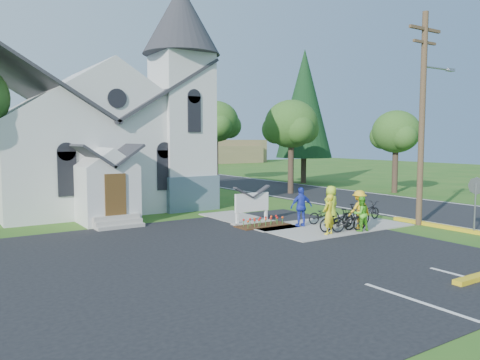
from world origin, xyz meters
TOP-DOWN VIEW (x-y plane):
  - ground at (0.00, 0.00)m, footprint 120.00×120.00m
  - parking_lot at (-7.00, -2.00)m, footprint 20.00×16.00m
  - road at (10.00, 15.00)m, footprint 8.00×90.00m
  - sidewalk at (1.50, 0.50)m, footprint 7.00×4.00m
  - church at (-5.48, 12.48)m, footprint 12.35×12.00m
  - church_sign at (-1.20, 3.20)m, footprint 2.20×0.40m
  - flower_bed at (-1.20, 2.30)m, footprint 2.60×1.10m
  - utility_pole at (5.36, -1.50)m, footprint 3.45×0.28m
  - stop_sign at (5.43, -4.20)m, footprint 0.11×0.76m
  - tree_road_near at (8.50, 12.00)m, footprint 4.00×4.00m
  - tree_road_mid at (9.00, 24.00)m, footprint 4.40×4.40m
  - tree_road_far at (15.50, 8.00)m, footprint 3.60×3.60m
  - conifer at (15.00, 18.00)m, footprint 5.20×5.20m
  - distant_hills at (3.36, 56.33)m, footprint 61.00×10.00m
  - cyclist_0 at (-0.07, -0.92)m, footprint 0.72×0.58m
  - bike_0 at (0.71, -0.68)m, footprint 1.95×0.98m
  - cyclist_1 at (1.60, -1.20)m, footprint 0.83×0.68m
  - bike_1 at (1.01, -1.05)m, footprint 1.80×0.89m
  - cyclist_2 at (0.15, 1.11)m, footprint 1.15×0.70m
  - bike_2 at (1.52, 1.03)m, footprint 1.78×0.89m
  - cyclist_3 at (2.03, -0.72)m, footprint 1.21×0.81m
  - bike_3 at (2.27, -0.31)m, footprint 1.82×0.52m
  - cyclist_4 at (1.86, 0.90)m, footprint 0.96×0.68m
  - bike_4 at (4.09, 0.58)m, footprint 1.81×0.77m

SIDE VIEW (x-z plane):
  - ground at x=0.00m, z-range 0.00..0.00m
  - parking_lot at x=-7.00m, z-range 0.00..0.02m
  - road at x=10.00m, z-range 0.00..0.02m
  - sidewalk at x=1.50m, z-range 0.00..0.05m
  - flower_bed at x=-1.20m, z-range 0.00..0.07m
  - bike_2 at x=1.52m, z-range 0.05..0.94m
  - bike_4 at x=4.09m, z-range 0.05..0.98m
  - bike_0 at x=0.71m, z-range 0.05..1.03m
  - bike_1 at x=1.01m, z-range 0.05..1.09m
  - bike_3 at x=2.27m, z-range 0.05..1.14m
  - cyclist_1 at x=1.60m, z-range 0.05..1.60m
  - cyclist_0 at x=-0.07m, z-range 0.05..1.77m
  - cyclist_3 at x=2.03m, z-range 0.05..1.80m
  - cyclist_4 at x=1.86m, z-range 0.05..1.88m
  - cyclist_2 at x=0.15m, z-range 0.05..1.89m
  - church_sign at x=-1.20m, z-range 0.18..1.88m
  - stop_sign at x=5.43m, z-range 0.54..3.02m
  - distant_hills at x=3.36m, z-range -0.63..4.97m
  - tree_road_far at x=15.50m, z-range 1.48..7.78m
  - tree_road_near at x=8.50m, z-range 1.68..8.73m
  - church at x=-5.48m, z-range -1.25..11.75m
  - utility_pole at x=5.36m, z-range 0.40..10.40m
  - tree_road_mid at x=9.00m, z-range 1.88..9.68m
  - conifer at x=15.00m, z-range 1.19..13.59m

